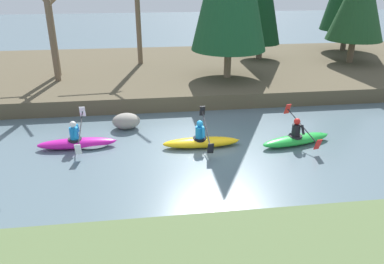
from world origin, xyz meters
The scene contains 9 objects.
ground_plane centered at (0.00, 0.00, 0.00)m, with size 90.00×90.00×0.00m, color slate.
riverbank_far centered at (0.00, 9.37, 0.34)m, with size 44.00×11.45×0.69m.
bare_tree_mid_upstream centered at (-6.28, 8.15, 2.95)m, with size 2.68×2.65×4.79m.
bare_tree_mid_downstream centered at (-6.09, 7.09, 4.45)m, with size 4.36×4.31×7.99m.
bare_tree_downstream centered at (-2.01, 10.25, 4.20)m, with size 4.09×4.04×7.46m.
kayaker_lead centered at (3.46, -0.19, 0.22)m, with size 2.79×2.05×1.20m.
kayaker_middle centered at (0.05, 0.03, 0.22)m, with size 2.77×2.06×1.20m.
kayaker_trailing centered at (-4.21, 0.52, 0.20)m, with size 2.78×2.06×1.20m.
boulder_midstream centered at (-2.65, 2.07, 0.31)m, with size 1.08×0.85×0.61m.
Camera 1 is at (-1.83, -11.79, 5.80)m, focal length 35.00 mm.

